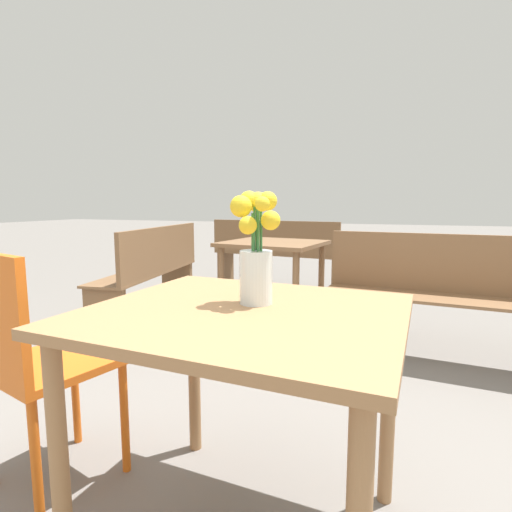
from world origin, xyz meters
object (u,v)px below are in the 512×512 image
object	(u,v)px
table_front	(244,344)
bench_near	(469,294)
flower_vase	(256,253)
bench_middle	(154,271)
cafe_chair	(31,355)
table_back	(273,258)
bench_far	(276,252)

from	to	relation	value
table_front	bench_near	bearing A→B (deg)	64.26
flower_vase	bench_middle	xyz separation A→B (m)	(-1.65, 1.87, -0.45)
table_front	cafe_chair	world-z (taller)	cafe_chair
flower_vase	bench_middle	world-z (taller)	flower_vase
table_front	cafe_chair	distance (m)	0.80
bench_near	flower_vase	bearing A→B (deg)	-116.55
flower_vase	table_front	bearing A→B (deg)	-95.58
table_front	cafe_chair	size ratio (longest dim) A/B	1.06
table_front	table_back	xyz separation A→B (m)	(-0.53, 1.99, -0.02)
bench_middle	bench_far	xyz separation A→B (m)	(0.66, 1.59, 0.01)
cafe_chair	table_back	xyz separation A→B (m)	(0.25, 2.05, 0.09)
flower_vase	table_back	world-z (taller)	flower_vase
cafe_chair	bench_far	distance (m)	3.61
bench_near	table_back	bearing A→B (deg)	171.84
table_front	table_back	size ratio (longest dim) A/B	1.13
flower_vase	bench_middle	size ratio (longest dim) A/B	0.23
bench_middle	bench_far	bearing A→B (deg)	67.53
bench_near	table_back	distance (m)	1.42
bench_near	table_back	size ratio (longest dim) A/B	2.22
cafe_chair	table_back	world-z (taller)	cafe_chair
table_front	cafe_chair	bearing A→B (deg)	-175.51
bench_far	table_front	bearing A→B (deg)	-74.45
table_back	table_front	bearing A→B (deg)	-74.97
bench_middle	bench_far	world-z (taller)	same
table_front	bench_near	size ratio (longest dim) A/B	0.51
table_front	bench_far	world-z (taller)	bench_far
cafe_chair	table_back	distance (m)	2.07
bench_far	bench_near	bearing A→B (deg)	-43.44
bench_near	bench_far	size ratio (longest dim) A/B	1.13
flower_vase	table_back	size ratio (longest dim) A/B	0.42
flower_vase	bench_far	size ratio (longest dim) A/B	0.21
bench_middle	table_back	xyz separation A→B (m)	(1.11, 0.04, 0.16)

